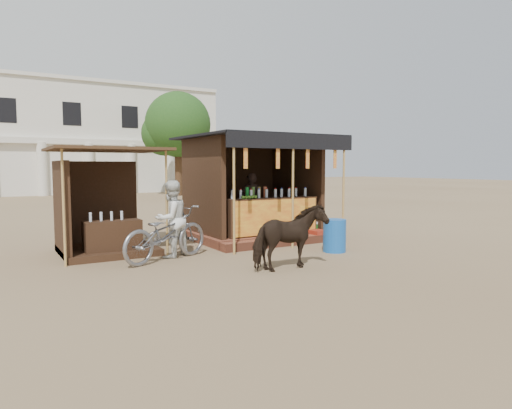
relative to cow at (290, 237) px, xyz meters
The scene contains 11 objects.
ground 0.81m from the cow, 39.15° to the left, with size 120.00×120.00×0.00m, color #846B4C.
main_stall 3.96m from the cow, 69.18° to the left, with size 3.60×3.61×2.78m.
secondary_stall 4.52m from the cow, 127.87° to the left, with size 2.40×2.40×2.38m.
cow is the anchor object (origin of this frame).
motorbike 2.67m from the cow, 130.69° to the left, with size 0.76×2.18×1.15m, color gray.
bystander 2.78m from the cow, 122.93° to the left, with size 0.81×0.63×1.67m, color silver.
blue_barrel 2.21m from the cow, 26.79° to the left, with size 0.53×0.53×0.76m, color #1654A7.
red_crate 3.47m from the cow, 42.51° to the left, with size 0.39×0.42×0.30m, color maroon.
cooler 4.01m from the cow, 47.12° to the left, with size 0.67×0.48×0.46m.
background_building 30.50m from the cow, 93.03° to the left, with size 26.00×7.45×8.18m.
tree 23.65m from the cow, 74.55° to the left, with size 4.50×4.40×7.00m.
Camera 1 is at (-5.35, -7.39, 1.97)m, focal length 32.00 mm.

